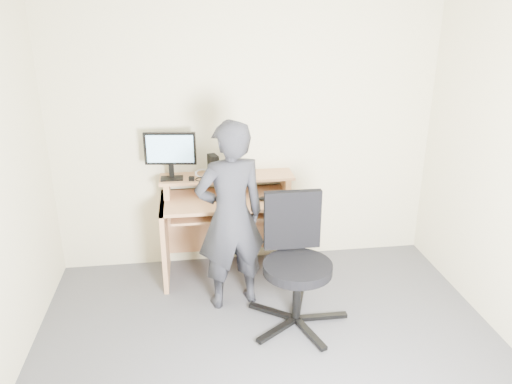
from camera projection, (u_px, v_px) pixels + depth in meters
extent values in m
plane|color=#545459|center=(279.00, 378.00, 3.36)|extent=(3.50, 3.50, 0.00)
cube|color=beige|center=(247.00, 134.00, 4.53)|extent=(3.50, 0.02, 2.50)
cube|color=tan|center=(165.00, 240.00, 4.47)|extent=(0.04, 0.60, 0.75)
cube|color=tan|center=(292.00, 233.00, 4.62)|extent=(0.04, 0.60, 0.75)
cube|color=tan|center=(229.00, 200.00, 4.41)|extent=(1.20, 0.60, 0.03)
cube|color=tan|center=(230.00, 213.00, 4.37)|extent=(1.02, 0.38, 0.02)
cube|color=tan|center=(167.00, 187.00, 4.45)|extent=(0.05, 0.28, 0.15)
cube|color=tan|center=(286.00, 182.00, 4.59)|extent=(0.05, 0.28, 0.15)
cube|color=tan|center=(227.00, 177.00, 4.49)|extent=(1.20, 0.30, 0.02)
cube|color=tan|center=(227.00, 219.00, 4.79)|extent=(1.20, 0.03, 0.65)
cube|color=black|center=(172.00, 178.00, 4.40)|extent=(0.20, 0.13, 0.01)
cube|color=black|center=(172.00, 170.00, 4.39)|extent=(0.04, 0.04, 0.13)
cube|color=black|center=(170.00, 148.00, 4.30)|extent=(0.45, 0.09, 0.29)
cube|color=#93D0FF|center=(170.00, 149.00, 4.28)|extent=(0.40, 0.06, 0.24)
cube|color=black|center=(213.00, 166.00, 4.43)|extent=(0.10, 0.14, 0.20)
cylinder|color=#B6B6BB|center=(236.00, 166.00, 4.46)|extent=(0.09, 0.09, 0.18)
cube|color=black|center=(249.00, 174.00, 4.50)|extent=(0.10, 0.14, 0.01)
cube|color=black|center=(192.00, 179.00, 4.36)|extent=(0.05, 0.05, 0.03)
torus|color=silver|center=(204.00, 174.00, 4.52)|extent=(0.20, 0.20, 0.06)
cube|color=black|center=(229.00, 211.00, 4.35)|extent=(0.49, 0.29, 0.03)
ellipsoid|color=black|center=(264.00, 199.00, 4.35)|extent=(0.10, 0.07, 0.04)
cube|color=black|center=(322.00, 317.00, 3.95)|extent=(0.40, 0.05, 0.03)
cube|color=black|center=(299.00, 304.00, 4.12)|extent=(0.18, 0.40, 0.03)
cube|color=black|center=(272.00, 311.00, 4.02)|extent=(0.36, 0.28, 0.03)
cube|color=black|center=(277.00, 330.00, 3.79)|extent=(0.36, 0.28, 0.03)
cube|color=black|center=(310.00, 334.00, 3.74)|extent=(0.17, 0.40, 0.03)
cylinder|color=black|center=(297.00, 294.00, 3.84)|extent=(0.06, 0.06, 0.42)
cylinder|color=black|center=(298.00, 268.00, 3.76)|extent=(0.53, 0.53, 0.07)
cube|color=black|center=(292.00, 220.00, 3.87)|extent=(0.44, 0.06, 0.48)
imported|color=black|center=(231.00, 217.00, 3.94)|extent=(0.65, 0.50, 1.57)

